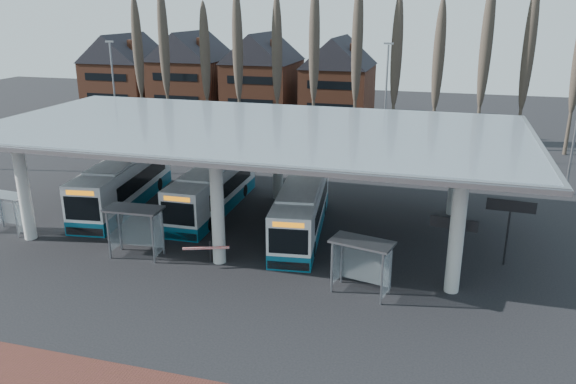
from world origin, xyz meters
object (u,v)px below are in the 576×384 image
(bus_1, at_px, (214,189))
(shelter_0, at_px, (9,204))
(bus_2, at_px, (302,209))
(shelter_1, at_px, (136,220))
(shelter_2, at_px, (363,254))
(bus_0, at_px, (124,183))

(bus_1, xyz_separation_m, shelter_0, (-10.36, -6.92, 0.30))
(bus_2, bearing_deg, shelter_0, -171.57)
(shelter_1, bearing_deg, bus_1, 78.79)
(shelter_1, xyz_separation_m, shelter_2, (12.47, -0.89, -0.08))
(bus_2, height_order, shelter_2, bus_2)
(bus_1, xyz_separation_m, shelter_1, (-1.17, -7.90, 0.60))
(bus_2, relative_size, shelter_0, 4.17)
(bus_0, relative_size, shelter_1, 3.84)
(bus_2, xyz_separation_m, shelter_0, (-17.01, -4.75, 0.31))
(shelter_1, distance_m, shelter_2, 12.50)
(bus_1, height_order, shelter_1, bus_1)
(bus_1, relative_size, bus_2, 0.99)
(bus_1, relative_size, shelter_2, 3.49)
(bus_0, height_order, shelter_0, bus_0)
(shelter_0, bearing_deg, shelter_1, -1.44)
(shelter_1, bearing_deg, bus_2, 33.48)
(shelter_2, bearing_deg, shelter_1, -170.95)
(shelter_1, relative_size, shelter_2, 0.98)
(bus_0, distance_m, shelter_0, 7.45)
(bus_1, relative_size, shelter_1, 3.57)
(bus_2, bearing_deg, shelter_2, -62.07)
(shelter_0, bearing_deg, bus_1, 38.39)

